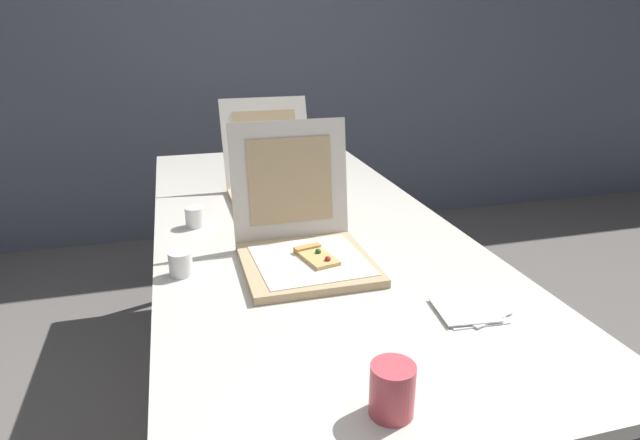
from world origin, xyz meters
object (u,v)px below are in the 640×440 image
at_px(pizza_box_front, 304,244).
at_px(cup_white_near_left, 181,264).
at_px(table, 301,234).
at_px(napkin_pile, 469,310).
at_px(pizza_box_middle, 277,186).
at_px(cup_printed_front, 392,390).
at_px(cup_white_mid, 195,217).

relative_size(pizza_box_front, cup_white_near_left, 6.12).
height_order(table, pizza_box_front, pizza_box_front).
distance_m(cup_white_near_left, napkin_pile, 0.72).
xyz_separation_m(pizza_box_middle, cup_printed_front, (-0.04, -1.17, -0.00)).
relative_size(pizza_box_front, cup_white_mid, 6.12).
relative_size(table, cup_white_mid, 33.34).
relative_size(table, cup_printed_front, 23.01).
bearing_deg(table, cup_white_mid, 171.92).
xyz_separation_m(cup_printed_front, napkin_pile, (0.30, 0.26, -0.04)).
distance_m(pizza_box_front, napkin_pile, 0.47).
distance_m(pizza_box_middle, cup_white_mid, 0.36).
distance_m(cup_printed_front, napkin_pile, 0.40).
height_order(table, pizza_box_middle, pizza_box_middle).
distance_m(table, cup_white_near_left, 0.50).
bearing_deg(pizza_box_front, cup_white_near_left, 179.52).
distance_m(table, cup_white_mid, 0.35).
bearing_deg(pizza_box_front, cup_printed_front, -90.48).
height_order(pizza_box_front, cup_white_near_left, pizza_box_front).
bearing_deg(pizza_box_front, table, 77.69).
xyz_separation_m(table, cup_printed_front, (-0.07, -0.93, 0.09)).
bearing_deg(cup_white_near_left, table, 37.48).
bearing_deg(cup_white_near_left, cup_printed_front, -63.02).
bearing_deg(cup_white_near_left, pizza_box_middle, 56.70).
distance_m(table, pizza_box_front, 0.32).
bearing_deg(napkin_pile, pizza_box_middle, 105.77).
bearing_deg(cup_white_mid, napkin_pile, -51.76).
xyz_separation_m(cup_white_near_left, napkin_pile, (0.62, -0.37, -0.03)).
xyz_separation_m(pizza_box_front, cup_white_near_left, (-0.32, 0.00, -0.02)).
bearing_deg(cup_white_mid, pizza_box_middle, 33.33).
height_order(pizza_box_middle, napkin_pile, pizza_box_middle).
relative_size(pizza_box_middle, cup_printed_front, 4.96).
distance_m(cup_white_mid, cup_printed_front, 1.01).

